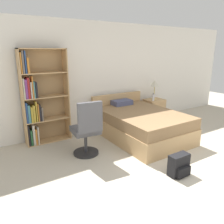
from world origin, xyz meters
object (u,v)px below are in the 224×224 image
bed (140,124)px  office_chair (87,130)px  bookshelf (39,100)px  nightstand (154,110)px  water_bottle (153,97)px  table_lamp (155,84)px  backpack_black (179,165)px

bed → office_chair: 1.48m
bookshelf → nightstand: bookshelf is taller
bookshelf → bed: 2.27m
bookshelf → nightstand: (3.13, -0.12, -0.64)m
nightstand → water_bottle: water_bottle is taller
office_chair → table_lamp: table_lamp is taller
office_chair → backpack_black: size_ratio=3.07×
bed → nightstand: 1.36m
bookshelf → bed: (2.00, -0.88, -0.63)m
bookshelf → water_bottle: bookshelf is taller
backpack_black → water_bottle: bearing=56.7°
bookshelf → water_bottle: 3.00m
bookshelf → office_chair: bookshelf is taller
office_chair → table_lamp: 2.78m
water_bottle → office_chair: bearing=-160.0°
bed → table_lamp: bearing=34.2°
water_bottle → backpack_black: 2.77m
bed → backpack_black: size_ratio=5.88×
office_chair → water_bottle: 2.59m
water_bottle → table_lamp: bearing=39.3°
bookshelf → bed: size_ratio=0.95×
bed → nightstand: (1.13, 0.76, -0.01)m
bed → water_bottle: (0.99, 0.65, 0.39)m
table_lamp → water_bottle: table_lamp is taller
water_bottle → backpack_black: bearing=-123.3°
water_bottle → nightstand: bearing=35.7°
bookshelf → table_lamp: 3.11m
table_lamp → office_chair: bearing=-158.9°
nightstand → water_bottle: 0.44m
nightstand → table_lamp: size_ratio=1.12×
table_lamp → water_bottle: (-0.12, -0.10, -0.33)m
office_chair → table_lamp: bearing=21.1°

